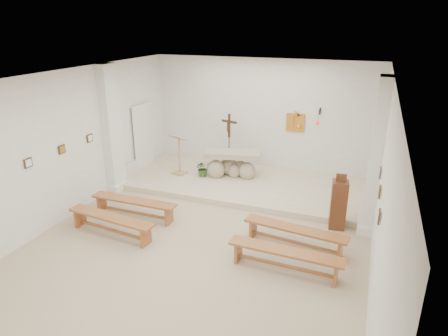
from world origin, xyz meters
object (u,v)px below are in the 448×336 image
at_px(altar, 232,166).
at_px(crucifix_stand, 229,138).
at_px(donation_pedestal, 338,204).
at_px(bench_left_front, 134,204).
at_px(bench_right_second, 285,255).
at_px(bench_left_second, 111,221).
at_px(bench_right_front, 295,233).
at_px(lectern, 179,154).

height_order(altar, crucifix_stand, crucifix_stand).
distance_m(donation_pedestal, bench_left_front, 4.84).
bearing_deg(bench_right_second, bench_left_second, -177.61).
bearing_deg(bench_left_front, crucifix_stand, 72.64).
height_order(crucifix_stand, bench_right_front, crucifix_stand).
bearing_deg(lectern, crucifix_stand, 49.09).
height_order(crucifix_stand, donation_pedestal, crucifix_stand).
bearing_deg(lectern, donation_pedestal, -3.95).
distance_m(crucifix_stand, donation_pedestal, 4.31).
bearing_deg(bench_left_front, bench_right_front, 0.25).
relative_size(bench_left_front, bench_right_second, 0.99).
bearing_deg(bench_right_front, bench_left_second, -159.73).
relative_size(donation_pedestal, bench_left_front, 0.60).
relative_size(lectern, bench_right_second, 0.56).
distance_m(bench_left_second, bench_right_second, 3.93).
height_order(donation_pedestal, bench_left_second, donation_pedestal).
bearing_deg(bench_right_front, donation_pedestal, 65.40).
distance_m(altar, bench_right_front, 3.96).
bearing_deg(altar, bench_left_front, -127.53).
relative_size(lectern, crucifix_stand, 0.71).
height_order(lectern, donation_pedestal, lectern).
bearing_deg(altar, bench_right_front, -63.45).
xyz_separation_m(donation_pedestal, bench_left_front, (-4.68, -1.21, -0.24)).
distance_m(altar, donation_pedestal, 3.74).
xyz_separation_m(altar, donation_pedestal, (3.24, -1.87, 0.12)).
height_order(bench_left_second, bench_right_second, same).
bearing_deg(bench_right_front, bench_right_second, -82.98).
bearing_deg(donation_pedestal, bench_right_second, -117.41).
bearing_deg(lectern, bench_left_front, -74.24).
bearing_deg(bench_right_second, lectern, 140.59).
xyz_separation_m(lectern, bench_right_second, (4.05, -3.62, -0.42)).
relative_size(crucifix_stand, bench_left_second, 0.79).
height_order(bench_left_front, bench_right_front, same).
xyz_separation_m(crucifix_stand, bench_right_second, (2.79, -4.53, -0.81)).
relative_size(lectern, bench_right_front, 0.56).
distance_m(lectern, bench_left_front, 2.73).
bearing_deg(altar, bench_left_second, -122.25).
height_order(crucifix_stand, bench_right_second, crucifix_stand).
distance_m(lectern, donation_pedestal, 5.02).
distance_m(lectern, bench_left_second, 3.65).
relative_size(lectern, bench_left_second, 0.56).
height_order(bench_right_front, bench_right_second, same).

